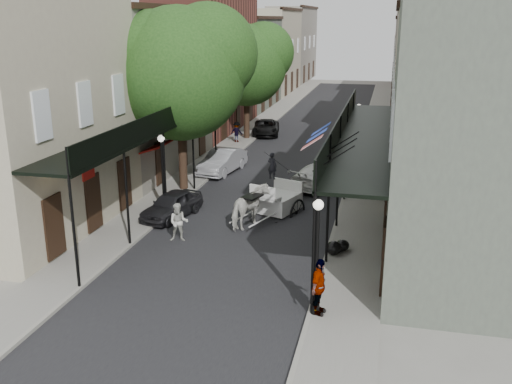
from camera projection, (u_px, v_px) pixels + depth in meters
The scene contains 24 objects.
ground at pixel (209, 276), 20.53m from camera, with size 140.00×140.00×0.00m, color gray.
road at pixel (297, 154), 39.16m from camera, with size 8.00×90.00×0.01m, color black.
sidewalk_left at pixel (228, 149), 40.23m from camera, with size 2.20×90.00×0.12m, color gray.
sidewalk_right at pixel (371, 157), 38.05m from camera, with size 2.20×90.00×0.12m, color gray.
building_row_left at pixel (218, 63), 48.82m from camera, with size 5.00×80.00×10.50m, color #AAA388.
building_row_right at pixel (427, 67), 45.07m from camera, with size 5.00×80.00×10.50m, color gray.
gallery_left at pixel (155, 126), 26.90m from camera, with size 2.20×18.05×4.88m.
gallery_right at pixel (360, 135), 24.81m from camera, with size 2.20×18.05×4.88m.
tree_near at pixel (188, 68), 29.04m from camera, with size 7.31×6.80×9.63m.
tree_far at pixel (252, 62), 42.28m from camera, with size 6.45×6.00×8.61m.
lamppost_right_near at pixel (317, 256), 17.18m from camera, with size 0.32×0.32×3.71m.
lamppost_left at pixel (163, 173), 26.42m from camera, with size 0.32×0.32×3.71m.
lamppost_right_far at pixel (358, 132), 35.81m from camera, with size 0.32×0.32×3.71m.
horse at pixel (251, 207), 25.14m from camera, with size 0.99×2.18×1.84m, color beige.
carriage at pixel (283, 186), 27.38m from camera, with size 2.47×3.06×3.08m.
pedestrian_walking at pixel (179, 222), 23.58m from camera, with size 0.80×0.62×1.64m, color #BABAAF.
pedestrian_sidewalk_left at pixel (237, 132), 42.15m from camera, with size 0.97×0.55×1.49m, color gray.
pedestrian_sidewalk_right at pixel (319, 287), 17.45m from camera, with size 1.07×0.44×1.82m, color gray.
car_left_near at pixel (172, 205), 26.44m from camera, with size 1.46×3.64×1.24m, color black.
car_left_mid at pixel (222, 161), 34.15m from camera, with size 1.49×4.28×1.41m, color #A6A6AB.
car_left_far at pixel (266, 128), 45.30m from camera, with size 1.99×4.31×1.20m, color black.
car_right_near at pixel (322, 175), 31.28m from camera, with size 1.87×4.60×1.33m, color silver.
car_right_far at pixel (350, 149), 37.22m from camera, with size 1.81×4.49×1.53m, color black.
trash_bags at pixel (337, 247), 22.22m from camera, with size 0.89×1.04×0.53m.
Camera 1 is at (5.94, -17.87, 8.90)m, focal length 40.00 mm.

